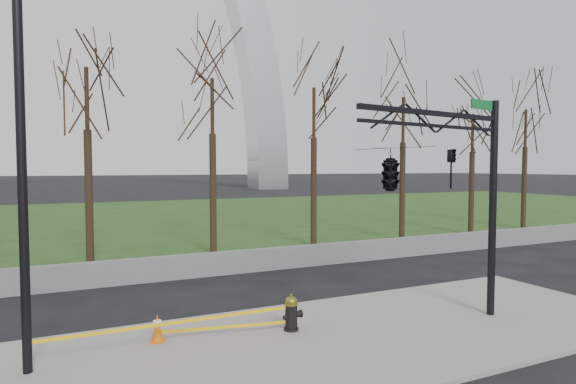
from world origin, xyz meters
name	(u,v)px	position (x,y,z in m)	size (l,w,h in m)	color
ground	(329,342)	(0.00, 0.00, 0.00)	(500.00, 500.00, 0.00)	black
sidewalk	(329,340)	(0.00, 0.00, 0.05)	(18.00, 6.00, 0.10)	gray
grass_strip	(142,219)	(0.00, 30.00, 0.03)	(120.00, 40.00, 0.06)	#1F3914
guardrail	(226,263)	(0.00, 8.00, 0.45)	(60.00, 0.30, 0.90)	#59595B
tree_row	(213,159)	(0.69, 12.00, 4.56)	(47.39, 4.00, 9.12)	black
fire_hydrant	(292,314)	(-0.59, 0.88, 0.52)	(0.56, 0.37, 0.92)	black
traffic_cone	(157,328)	(-3.78, 1.50, 0.42)	(0.43, 0.43, 0.65)	#D95B0B
street_light	(34,142)	(-6.20, 0.94, 4.69)	(2.37, 0.65, 8.21)	black
traffic_signal_mast	(413,169)	(1.78, -0.83, 4.15)	(5.05, 2.54, 6.00)	black
caution_tape	(194,324)	(-3.04, 0.99, 0.56)	(5.83, 0.63, 0.46)	#EEB70C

